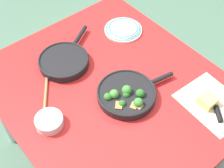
% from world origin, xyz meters
% --- Properties ---
extents(ground_plane, '(14.00, 14.00, 0.00)m').
position_xyz_m(ground_plane, '(0.00, 0.00, 0.00)').
color(ground_plane, '#476B56').
extents(dining_table_red, '(1.19, 1.03, 0.74)m').
position_xyz_m(dining_table_red, '(0.00, 0.00, 0.67)').
color(dining_table_red, red).
rests_on(dining_table_red, ground_plane).
extents(skillet_broccoli, '(0.28, 0.41, 0.08)m').
position_xyz_m(skillet_broccoli, '(0.10, 0.01, 0.77)').
color(skillet_broccoli, black).
rests_on(skillet_broccoli, dining_table_red).
extents(skillet_eggs, '(0.29, 0.39, 0.05)m').
position_xyz_m(skillet_eggs, '(-0.28, -0.09, 0.77)').
color(skillet_eggs, black).
rests_on(skillet_eggs, dining_table_red).
extents(wooden_spoon, '(0.31, 0.23, 0.02)m').
position_xyz_m(wooden_spoon, '(-0.23, -0.23, 0.75)').
color(wooden_spoon, '#996B42').
rests_on(wooden_spoon, dining_table_red).
extents(parchment_sheet, '(0.31, 0.26, 0.00)m').
position_xyz_m(parchment_sheet, '(0.38, 0.30, 0.74)').
color(parchment_sheet, beige).
rests_on(parchment_sheet, dining_table_red).
extents(grater_knife, '(0.20, 0.16, 0.02)m').
position_xyz_m(grater_knife, '(0.41, 0.29, 0.75)').
color(grater_knife, silver).
rests_on(grater_knife, dining_table_red).
extents(cheese_block, '(0.08, 0.08, 0.05)m').
position_xyz_m(cheese_block, '(0.37, 0.28, 0.77)').
color(cheese_block, '#EACC66').
rests_on(cheese_block, dining_table_red).
extents(dinner_plate_stack, '(0.22, 0.22, 0.03)m').
position_xyz_m(dinner_plate_stack, '(-0.28, 0.32, 0.76)').
color(dinner_plate_stack, silver).
rests_on(dinner_plate_stack, dining_table_red).
extents(prep_bowl_steel, '(0.13, 0.13, 0.04)m').
position_xyz_m(prep_bowl_steel, '(-0.01, -0.36, 0.76)').
color(prep_bowl_steel, '#B7B7BC').
rests_on(prep_bowl_steel, dining_table_red).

